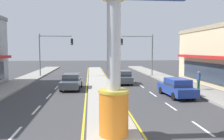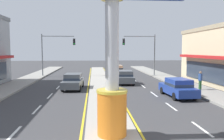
{
  "view_description": "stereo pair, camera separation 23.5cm",
  "coord_description": "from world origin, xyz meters",
  "px_view_note": "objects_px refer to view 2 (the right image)",
  "views": [
    {
      "loc": [
        -1.02,
        -5.53,
        3.85
      ],
      "look_at": [
        0.38,
        8.66,
        2.6
      ],
      "focal_mm": 36.04,
      "sensor_mm": 36.0,
      "label": 1
    },
    {
      "loc": [
        -0.79,
        -5.55,
        3.85
      ],
      "look_at": [
        0.38,
        8.66,
        2.6
      ],
      "focal_mm": 36.04,
      "sensor_mm": 36.0,
      "label": 2
    }
  ],
  "objects_px": {
    "traffic_light_left_side": "(54,48)",
    "sedan_mid_left_lane": "(178,88)",
    "district_sign": "(112,48)",
    "traffic_light_right_side": "(143,48)",
    "pedestrian_near_kerb": "(200,79)",
    "sedan_near_left_lane": "(117,70)",
    "sedan_far_right_lane": "(73,81)",
    "sedan_far_left_oncoming": "(125,77)"
  },
  "relations": [
    {
      "from": "district_sign",
      "to": "traffic_light_right_side",
      "type": "xyz_separation_m",
      "value": [
        6.43,
        22.96,
        0.31
      ]
    },
    {
      "from": "traffic_light_right_side",
      "to": "pedestrian_near_kerb",
      "type": "relative_size",
      "value": 3.61
    },
    {
      "from": "sedan_mid_left_lane",
      "to": "pedestrian_near_kerb",
      "type": "height_order",
      "value": "pedestrian_near_kerb"
    },
    {
      "from": "traffic_light_left_side",
      "to": "sedan_mid_left_lane",
      "type": "relative_size",
      "value": 1.41
    },
    {
      "from": "traffic_light_left_side",
      "to": "pedestrian_near_kerb",
      "type": "height_order",
      "value": "traffic_light_left_side"
    },
    {
      "from": "district_sign",
      "to": "sedan_mid_left_lane",
      "type": "height_order",
      "value": "district_sign"
    },
    {
      "from": "district_sign",
      "to": "traffic_light_left_side",
      "type": "xyz_separation_m",
      "value": [
        -6.43,
        23.65,
        0.31
      ]
    },
    {
      "from": "sedan_near_left_lane",
      "to": "sedan_far_right_lane",
      "type": "bearing_deg",
      "value": -114.52
    },
    {
      "from": "sedan_far_left_oncoming",
      "to": "pedestrian_near_kerb",
      "type": "bearing_deg",
      "value": -41.17
    },
    {
      "from": "sedan_near_left_lane",
      "to": "sedan_mid_left_lane",
      "type": "bearing_deg",
      "value": -79.06
    },
    {
      "from": "traffic_light_left_side",
      "to": "sedan_far_right_lane",
      "type": "height_order",
      "value": "traffic_light_left_side"
    },
    {
      "from": "sedan_mid_left_lane",
      "to": "pedestrian_near_kerb",
      "type": "relative_size",
      "value": 2.56
    },
    {
      "from": "sedan_mid_left_lane",
      "to": "sedan_near_left_lane",
      "type": "bearing_deg",
      "value": 100.94
    },
    {
      "from": "traffic_light_right_side",
      "to": "sedan_near_left_lane",
      "type": "distance_m",
      "value": 5.53
    },
    {
      "from": "pedestrian_near_kerb",
      "to": "traffic_light_left_side",
      "type": "bearing_deg",
      "value": 139.8
    },
    {
      "from": "sedan_far_left_oncoming",
      "to": "district_sign",
      "type": "bearing_deg",
      "value": -100.09
    },
    {
      "from": "sedan_near_left_lane",
      "to": "sedan_far_left_oncoming",
      "type": "relative_size",
      "value": 0.99
    },
    {
      "from": "sedan_near_left_lane",
      "to": "sedan_far_left_oncoming",
      "type": "distance_m",
      "value": 9.38
    },
    {
      "from": "traffic_light_left_side",
      "to": "sedan_mid_left_lane",
      "type": "xyz_separation_m",
      "value": [
        12.59,
        -15.37,
        -3.46
      ]
    },
    {
      "from": "district_sign",
      "to": "sedan_far_right_lane",
      "type": "distance_m",
      "value": 13.56
    },
    {
      "from": "traffic_light_right_side",
      "to": "sedan_far_left_oncoming",
      "type": "relative_size",
      "value": 1.42
    },
    {
      "from": "traffic_light_left_side",
      "to": "sedan_far_right_lane",
      "type": "xyz_separation_m",
      "value": [
        3.59,
        -10.77,
        -3.46
      ]
    },
    {
      "from": "traffic_light_left_side",
      "to": "sedan_far_left_oncoming",
      "type": "height_order",
      "value": "traffic_light_left_side"
    },
    {
      "from": "sedan_mid_left_lane",
      "to": "pedestrian_near_kerb",
      "type": "xyz_separation_m",
      "value": [
        2.99,
        2.21,
        0.36
      ]
    },
    {
      "from": "traffic_light_left_side",
      "to": "sedan_far_left_oncoming",
      "type": "xyz_separation_m",
      "value": [
        9.28,
        -7.66,
        -3.46
      ]
    },
    {
      "from": "traffic_light_left_side",
      "to": "sedan_far_left_oncoming",
      "type": "distance_m",
      "value": 12.52
    },
    {
      "from": "district_sign",
      "to": "pedestrian_near_kerb",
      "type": "relative_size",
      "value": 4.4
    },
    {
      "from": "sedan_near_left_lane",
      "to": "traffic_light_right_side",
      "type": "bearing_deg",
      "value": -33.85
    },
    {
      "from": "sedan_far_left_oncoming",
      "to": "traffic_light_right_side",
      "type": "bearing_deg",
      "value": 62.77
    },
    {
      "from": "traffic_light_left_side",
      "to": "pedestrian_near_kerb",
      "type": "relative_size",
      "value": 3.61
    },
    {
      "from": "district_sign",
      "to": "sedan_mid_left_lane",
      "type": "bearing_deg",
      "value": 53.39
    },
    {
      "from": "district_sign",
      "to": "sedan_far_left_oncoming",
      "type": "bearing_deg",
      "value": 79.91
    },
    {
      "from": "pedestrian_near_kerb",
      "to": "sedan_near_left_lane",
      "type": "bearing_deg",
      "value": 112.91
    },
    {
      "from": "sedan_mid_left_lane",
      "to": "sedan_far_left_oncoming",
      "type": "bearing_deg",
      "value": 113.2
    },
    {
      "from": "traffic_light_right_side",
      "to": "sedan_near_left_lane",
      "type": "height_order",
      "value": "traffic_light_right_side"
    },
    {
      "from": "sedan_far_left_oncoming",
      "to": "pedestrian_near_kerb",
      "type": "height_order",
      "value": "pedestrian_near_kerb"
    },
    {
      "from": "sedan_far_right_lane",
      "to": "sedan_near_left_lane",
      "type": "bearing_deg",
      "value": 65.48
    },
    {
      "from": "traffic_light_left_side",
      "to": "sedan_mid_left_lane",
      "type": "bearing_deg",
      "value": -50.69
    },
    {
      "from": "district_sign",
      "to": "traffic_light_right_side",
      "type": "bearing_deg",
      "value": 74.35
    },
    {
      "from": "sedan_far_right_lane",
      "to": "district_sign",
      "type": "bearing_deg",
      "value": -77.54
    },
    {
      "from": "traffic_light_left_side",
      "to": "sedan_mid_left_lane",
      "type": "distance_m",
      "value": 20.16
    },
    {
      "from": "traffic_light_right_side",
      "to": "district_sign",
      "type": "bearing_deg",
      "value": -105.65
    }
  ]
}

